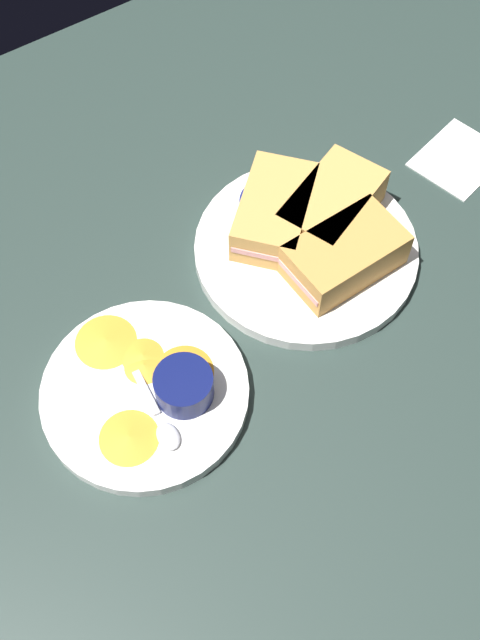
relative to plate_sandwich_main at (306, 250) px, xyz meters
The scene contains 12 objects.
ground_plane 3.95cm from the plate_sandwich_main, 66.75° to the left, with size 110.00×110.00×3.00cm, color #283833.
plate_sandwich_main is the anchor object (origin of this frame).
sandwich_half_near 5.93cm from the plate_sandwich_main, 108.74° to the left, with size 13.35×7.77×4.80cm.
sandwich_half_far 5.93cm from the plate_sandwich_main, 161.26° to the right, with size 14.88×11.72×4.80cm.
sandwich_half_extra 5.93cm from the plate_sandwich_main, 71.26° to the right, with size 14.80×14.25×4.80cm.
ramekin_dark_sauce 6.44cm from the plate_sandwich_main, 80.26° to the right, with size 7.04×7.04×3.26cm.
spoon_by_dark_ramekin 1.56cm from the plate_sandwich_main, 13.87° to the right, with size 2.21×9.85×0.80cm.
plate_chips_companion 25.67cm from the plate_sandwich_main, 11.78° to the left, with size 21.97×21.97×1.60cm, color white.
ramekin_light_gravy 23.40cm from the plate_sandwich_main, 20.09° to the left, with size 6.15×6.15×3.40cm.
spoon_by_gravy_ramekin 27.59cm from the plate_sandwich_main, 21.15° to the left, with size 2.68×9.96×0.80cm.
plantain_chip_scatter 24.99cm from the plate_sandwich_main, ahead, with size 16.64×18.38×0.60cm.
paper_napkin_folded 25.31cm from the plate_sandwich_main, behind, with size 11.00×9.00×0.40cm, color white.
Camera 1 is at (34.54, 35.62, 73.10)cm, focal length 42.26 mm.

